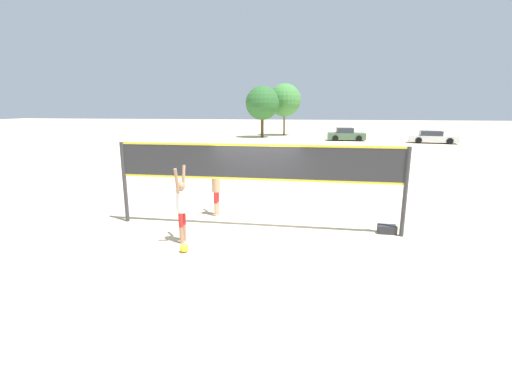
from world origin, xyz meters
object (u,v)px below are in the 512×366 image
gear_bag (387,229)px  tree_left_cluster (262,103)px  volleyball_net (256,169)px  parked_car_mid (432,138)px  player_blocker (216,185)px  parked_car_near (346,135)px  tree_right_cluster (285,100)px  volleyball (184,248)px  player_spiker (181,203)px

gear_bag → tree_left_cluster: size_ratio=0.08×
gear_bag → tree_left_cluster: bearing=104.2°
volleyball_net → parked_car_mid: size_ratio=1.74×
player_blocker → parked_car_near: 29.58m
gear_bag → tree_right_cluster: bearing=99.1°
parked_car_near → tree_right_cluster: 10.65m
player_blocker → volleyball: bearing=0.1°
player_spiker → parked_car_mid: (15.72, 29.61, -0.51)m
volleyball → parked_car_mid: bearing=62.9°
volleyball_net → player_spiker: bearing=-141.9°
parked_car_mid → gear_bag: bearing=-99.8°
gear_bag → parked_car_near: bearing=86.9°
player_blocker → parked_car_mid: player_blocker is taller
volleyball_net → volleyball: 3.03m
parked_car_near → tree_right_cluster: bearing=137.6°
player_blocker → gear_bag: bearing=80.6°
parked_car_mid → tree_right_cluster: tree_right_cluster is taller
parked_car_mid → tree_left_cluster: size_ratio=0.78×
parked_car_mid → tree_right_cluster: size_ratio=0.72×
volleyball_net → volleyball: size_ratio=37.27×
volleyball_net → player_blocker: bearing=145.1°
tree_left_cluster → tree_right_cluster: (2.42, 3.72, 0.44)m
parked_car_mid → volleyball: bearing=-107.0°
volleyball_net → parked_car_mid: 31.51m
parked_car_near → parked_car_mid: 8.70m
parked_car_near → tree_left_cluster: tree_left_cluster is taller
parked_car_mid → tree_right_cluster: 18.36m
volleyball → parked_car_mid: parked_car_mid is taller
player_spiker → tree_left_cluster: 34.28m
volleyball → parked_car_near: parked_car_near is taller
tree_right_cluster → parked_car_mid: bearing=-27.0°
gear_bag → tree_right_cluster: tree_right_cluster is taller
parked_car_mid → tree_right_cluster: (-15.96, 8.15, 4.00)m
volleyball_net → player_blocker: 1.99m
volleyball_net → player_blocker: volleyball_net is taller
volleyball → gear_bag: 5.73m
parked_car_mid → tree_left_cluster: bearing=176.5°
player_spiker → parked_car_near: player_spiker is taller
volleyball_net → parked_car_mid: bearing=63.7°
player_spiker → volleyball: size_ratio=9.13×
player_spiker → volleyball_net: bearing=-51.9°
volleyball_net → tree_left_cluster: (-4.43, 32.66, 2.33)m
player_spiker → volleyball: 1.19m
volleyball → gear_bag: size_ratio=0.45×
tree_right_cluster → player_blocker: bearing=-89.2°
volleyball → gear_bag: bearing=22.5°
parked_car_near → tree_left_cluster: bearing=162.9°
parked_car_near → tree_left_cluster: 10.82m
tree_left_cluster → tree_right_cluster: 4.46m
player_spiker → tree_left_cluster: (-2.66, 34.04, 3.06)m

